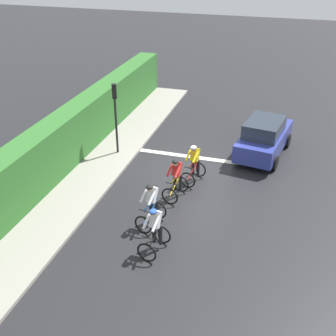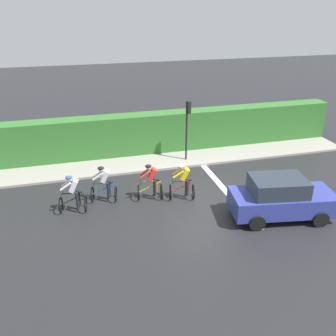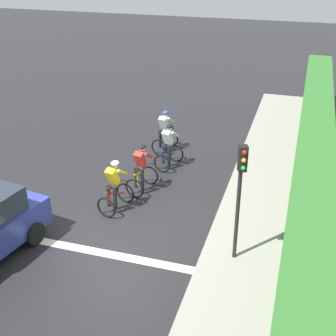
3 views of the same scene
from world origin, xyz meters
The scene contains 10 objects.
ground_plane centered at (0.00, 0.00, 0.00)m, with size 80.00×80.00×0.00m, color black.
sidewalk_kerb centered at (4.15, 2.00, 0.06)m, with size 2.80×24.12×0.12m, color gray.
stone_wall_low centered at (5.05, 2.00, 0.30)m, with size 0.44×24.12×0.59m, color tan.
hedge_wall centered at (5.35, 2.00, 1.17)m, with size 1.10×24.12×2.34m, color #2D6628.
road_marking_stop_line centered at (0.00, -1.22, 0.00)m, with size 7.00×0.30×0.01m, color silver.
cyclist_lead centered at (-0.21, 5.62, 0.80)m, with size 0.85×1.18×1.66m.
cyclist_second centered at (0.35, 4.28, 0.80)m, with size 0.89×1.20×1.66m.
cyclist_mid centered at (0.03, 2.29, 0.80)m, with size 0.84×1.17×1.66m.
cyclist_fourth centered at (-0.33, 0.92, 0.80)m, with size 0.89×1.20×1.66m.
traffic_light_near_crossing centered at (3.64, -0.55, 2.22)m, with size 0.26×0.30×3.34m.
Camera 3 is at (4.82, -10.33, 7.60)m, focal length 49.21 mm.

